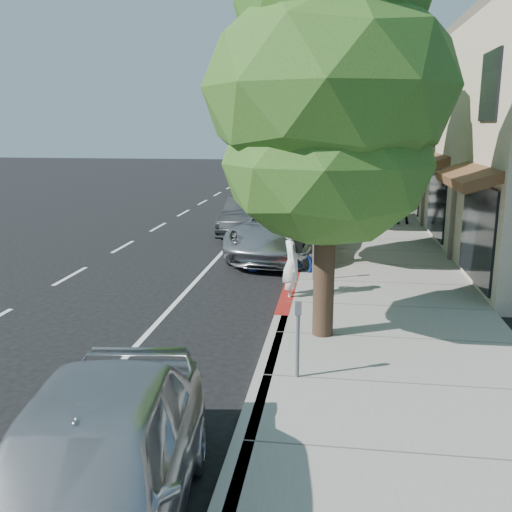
% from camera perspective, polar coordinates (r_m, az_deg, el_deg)
% --- Properties ---
extents(ground, '(120.00, 120.00, 0.00)m').
position_cam_1_polar(ground, '(13.20, 2.95, -5.18)').
color(ground, black).
rests_on(ground, ground).
extents(sidewalk, '(4.60, 56.00, 0.15)m').
position_cam_1_polar(sidewalk, '(20.93, 11.23, 1.55)').
color(sidewalk, gray).
rests_on(sidewalk, ground).
extents(curb, '(0.30, 56.00, 0.15)m').
position_cam_1_polar(curb, '(20.92, 4.93, 1.75)').
color(curb, '#9E998E').
rests_on(curb, ground).
extents(curb_red_segment, '(0.32, 4.00, 0.15)m').
position_cam_1_polar(curb_red_segment, '(14.13, 3.32, -3.65)').
color(curb_red_segment, maroon).
rests_on(curb_red_segment, ground).
extents(storefront_building, '(10.00, 36.00, 7.00)m').
position_cam_1_polar(storefront_building, '(31.68, 24.08, 10.69)').
color(storefront_building, beige).
rests_on(storefront_building, ground).
extents(street_tree_0, '(4.53, 4.53, 7.46)m').
position_cam_1_polar(street_tree_0, '(10.52, 7.30, 15.65)').
color(street_tree_0, black).
rests_on(street_tree_0, ground).
extents(street_tree_1, '(5.16, 5.16, 7.63)m').
position_cam_1_polar(street_tree_1, '(16.52, 7.65, 14.54)').
color(street_tree_1, black).
rests_on(street_tree_1, ground).
extents(street_tree_2, '(4.99, 4.99, 7.78)m').
position_cam_1_polar(street_tree_2, '(22.52, 7.82, 14.42)').
color(street_tree_2, black).
rests_on(street_tree_2, ground).
extents(street_tree_3, '(4.54, 4.54, 7.88)m').
position_cam_1_polar(street_tree_3, '(28.52, 7.92, 14.41)').
color(street_tree_3, black).
rests_on(street_tree_3, ground).
extents(street_tree_4, '(4.49, 4.49, 6.90)m').
position_cam_1_polar(street_tree_4, '(34.51, 7.94, 12.91)').
color(street_tree_4, black).
rests_on(street_tree_4, ground).
extents(street_tree_5, '(4.79, 4.79, 6.86)m').
position_cam_1_polar(street_tree_5, '(40.51, 7.98, 12.74)').
color(street_tree_5, black).
rests_on(street_tree_5, ground).
extents(cyclist, '(0.52, 0.72, 1.84)m').
position_cam_1_polar(cyclist, '(13.46, 3.62, -0.76)').
color(cyclist, white).
rests_on(cyclist, ground).
extents(bicycle, '(2.28, 1.26, 1.14)m').
position_cam_1_polar(bicycle, '(15.98, 1.99, 0.14)').
color(bicycle, navy).
rests_on(bicycle, ground).
extents(silver_suv, '(3.58, 6.39, 1.69)m').
position_cam_1_polar(silver_suv, '(18.36, 2.97, 2.67)').
color(silver_suv, '#AFAFB4').
rests_on(silver_suv, ground).
extents(dark_sedan, '(1.82, 4.66, 1.51)m').
position_cam_1_polar(dark_sedan, '(22.02, -0.63, 4.15)').
color(dark_sedan, black).
rests_on(dark_sedan, ground).
extents(white_pickup, '(2.94, 6.48, 1.84)m').
position_cam_1_polar(white_pickup, '(30.46, 5.05, 6.83)').
color(white_pickup, silver).
rests_on(white_pickup, ground).
extents(dark_suv_far, '(2.32, 4.87, 1.61)m').
position_cam_1_polar(dark_suv_far, '(34.49, 5.42, 7.32)').
color(dark_suv_far, black).
rests_on(dark_suv_far, ground).
extents(near_car_a, '(2.56, 5.07, 1.66)m').
position_cam_1_polar(near_car_a, '(6.06, -16.41, -20.16)').
color(near_car_a, '#B4B4B9').
rests_on(near_car_a, ground).
extents(pedestrian, '(1.15, 1.03, 1.94)m').
position_cam_1_polar(pedestrian, '(24.26, 14.10, 5.44)').
color(pedestrian, black).
rests_on(pedestrian, sidewalk).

